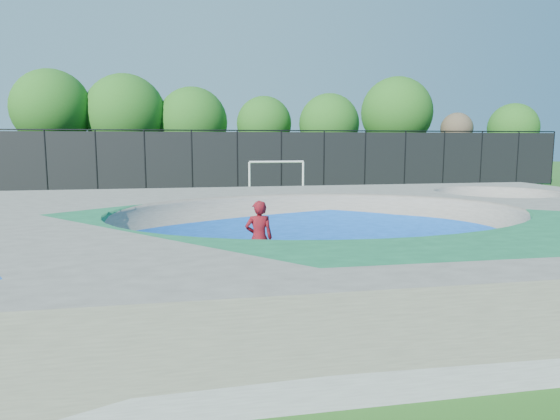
% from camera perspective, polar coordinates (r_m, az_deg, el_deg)
% --- Properties ---
extents(ground, '(120.00, 120.00, 0.00)m').
position_cam_1_polar(ground, '(13.35, 4.65, -6.36)').
color(ground, '#1F5317').
rests_on(ground, ground).
extents(skate_deck, '(22.00, 14.00, 1.50)m').
position_cam_1_polar(skate_deck, '(13.19, 4.68, -3.20)').
color(skate_deck, gray).
rests_on(skate_deck, ground).
extents(skater, '(0.70, 0.48, 1.86)m').
position_cam_1_polar(skater, '(12.16, -2.42, -3.25)').
color(skater, red).
rests_on(skater, ground).
extents(skateboard, '(0.81, 0.36, 0.05)m').
position_cam_1_polar(skateboard, '(12.37, -2.39, -7.38)').
color(skateboard, black).
rests_on(skateboard, ground).
extents(soccer_goal, '(3.28, 0.12, 2.16)m').
position_cam_1_polar(soccer_goal, '(28.87, -0.39, 4.34)').
color(soccer_goal, silver).
rests_on(soccer_goal, ground).
extents(fence, '(48.09, 0.09, 4.04)m').
position_cam_1_polar(fence, '(33.67, -4.89, 5.82)').
color(fence, black).
rests_on(fence, ground).
extents(treeline, '(53.28, 7.28, 8.71)m').
position_cam_1_polar(treeline, '(38.89, -12.41, 10.52)').
color(treeline, '#4C3226').
rests_on(treeline, ground).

